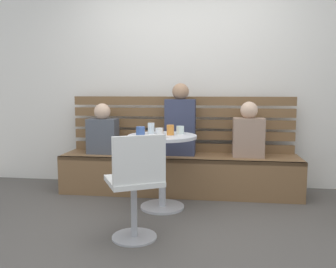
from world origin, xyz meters
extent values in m
plane|color=#514C47|center=(0.00, 0.00, 0.00)|extent=(8.00, 8.00, 0.00)
cube|color=silver|center=(0.00, 1.64, 1.45)|extent=(5.20, 0.10, 2.90)
cube|color=brown|center=(0.00, 1.20, 0.22)|extent=(2.70, 0.52, 0.44)
cube|color=brown|center=(0.00, 0.96, 0.42)|extent=(2.70, 0.04, 0.04)
cube|color=brown|center=(0.00, 1.44, 0.49)|extent=(2.65, 0.04, 0.10)
cube|color=brown|center=(0.00, 1.44, 0.64)|extent=(2.65, 0.04, 0.10)
cube|color=brown|center=(0.00, 1.44, 0.78)|extent=(2.65, 0.04, 0.10)
cube|color=brown|center=(0.00, 1.44, 0.92)|extent=(2.65, 0.04, 0.10)
cube|color=brown|center=(0.00, 1.44, 1.05)|extent=(2.65, 0.04, 0.10)
cylinder|color=#ADADB2|center=(-0.11, 0.65, 0.01)|extent=(0.44, 0.44, 0.02)
cylinder|color=#ADADB2|center=(-0.11, 0.65, 0.37)|extent=(0.07, 0.07, 0.69)
cylinder|color=silver|center=(-0.11, 0.65, 0.72)|extent=(0.68, 0.68, 0.03)
cylinder|color=#ADADB2|center=(-0.23, -0.10, 0.01)|extent=(0.36, 0.36, 0.02)
cylinder|color=#ADADB2|center=(-0.23, -0.10, 0.23)|extent=(0.05, 0.05, 0.45)
cube|color=white|center=(-0.23, -0.10, 0.47)|extent=(0.54, 0.54, 0.04)
cube|color=white|center=(-0.15, -0.26, 0.67)|extent=(0.37, 0.22, 0.36)
cube|color=#333851|center=(0.01, 1.24, 0.76)|extent=(0.34, 0.22, 0.64)
sphere|color=#A37A5B|center=(0.01, 1.24, 1.16)|extent=(0.19, 0.19, 0.19)
cube|color=#4C515B|center=(-0.90, 1.21, 0.64)|extent=(0.34, 0.22, 0.41)
sphere|color=#DBB293|center=(-0.90, 1.21, 0.93)|extent=(0.19, 0.19, 0.19)
cube|color=#9E7F6B|center=(0.77, 1.22, 0.66)|extent=(0.34, 0.22, 0.43)
sphere|color=#DBB293|center=(0.77, 1.22, 0.96)|extent=(0.19, 0.19, 0.19)
cylinder|color=orange|center=(-0.03, 0.66, 0.79)|extent=(0.07, 0.07, 0.10)
cylinder|color=white|center=(-0.14, 0.65, 0.78)|extent=(0.08, 0.08, 0.07)
cylinder|color=white|center=(-0.24, 0.74, 0.80)|extent=(0.07, 0.07, 0.11)
cylinder|color=#3D5B9E|center=(-0.30, 0.51, 0.79)|extent=(0.08, 0.08, 0.09)
cylinder|color=silver|center=(0.05, 0.77, 0.78)|extent=(0.08, 0.08, 0.08)
cylinder|color=white|center=(-0.11, 0.47, 0.75)|extent=(0.17, 0.17, 0.01)
camera|label=1|loc=(0.40, -2.75, 1.18)|focal=37.65mm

